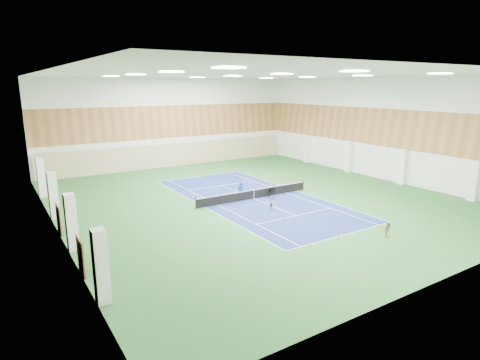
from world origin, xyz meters
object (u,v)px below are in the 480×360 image
child_court (272,203)px  coach (241,191)px  child_apron (387,230)px  ball_cart (272,193)px  tennis_net (254,193)px

child_court → coach: bearing=92.7°
child_apron → ball_cart: 13.27m
tennis_net → child_court: bearing=-98.1°
child_apron → ball_cart: (-0.73, 13.25, -0.12)m
child_court → ball_cart: bearing=47.8°
child_court → tennis_net: bearing=75.7°
tennis_net → coach: bearing=153.4°
child_court → ball_cart: 3.84m
coach → ball_cart: size_ratio=1.90×
child_apron → tennis_net: bearing=97.9°
child_court → child_apron: size_ratio=1.03×
coach → child_court: bearing=110.7°
ball_cart → child_apron: bearing=-85.7°
ball_cart → child_court: bearing=-124.9°
child_court → ball_cart: size_ratio=1.30×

